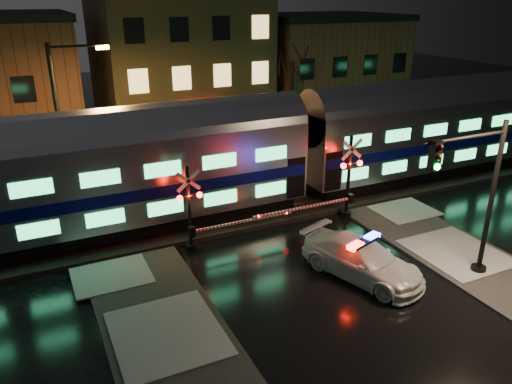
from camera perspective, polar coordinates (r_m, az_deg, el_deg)
ground at (r=21.99m, az=4.26°, el=-7.28°), size 120.00×120.00×0.00m
ballast at (r=25.93m, az=-1.15°, el=-2.20°), size 90.00×4.20×0.24m
building_mid at (r=41.12m, az=-8.98°, el=14.70°), size 12.00×11.00×11.50m
building_right at (r=46.27m, az=7.36°, el=13.68°), size 12.00×10.00×8.50m
train at (r=26.17m, az=5.13°, el=5.57°), size 51.00×3.12×5.92m
police_car at (r=20.54m, az=12.04°, el=-7.56°), size 3.67×5.59×1.67m
crossing_signal_right at (r=25.03m, az=9.94°, el=0.65°), size 6.04×0.67×4.28m
crossing_signal_left at (r=21.87m, az=-6.62°, el=-2.79°), size 5.54×0.65×3.92m
traffic_light at (r=20.43m, az=23.63°, el=-0.96°), size 4.13×0.73×6.39m
streetlight at (r=26.31m, az=-21.03°, el=7.77°), size 2.86×0.30×8.55m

